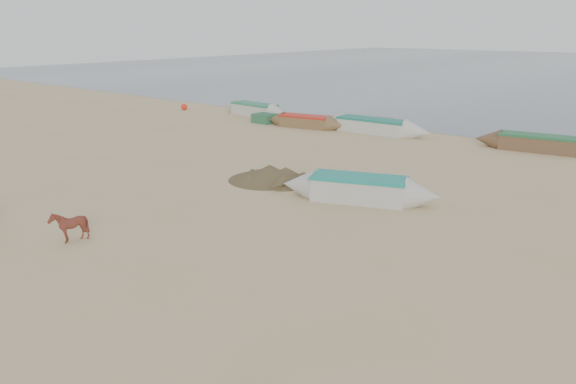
% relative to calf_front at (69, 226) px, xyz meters
% --- Properties ---
extents(ground, '(140.00, 140.00, 0.00)m').
position_rel_calf_front_xyz_m(ground, '(3.85, 1.64, -0.50)').
color(ground, tan).
rests_on(ground, ground).
extents(calf_front, '(1.21, 1.18, 1.00)m').
position_rel_calf_front_xyz_m(calf_front, '(0.00, 0.00, 0.00)').
color(calf_front, '#5C271D').
rests_on(calf_front, ground).
extents(near_canoe, '(5.95, 3.33, 0.94)m').
position_rel_calf_front_xyz_m(near_canoe, '(4.46, 9.01, -0.03)').
color(near_canoe, beige).
rests_on(near_canoe, ground).
extents(debris_pile, '(4.08, 4.08, 0.54)m').
position_rel_calf_front_xyz_m(debris_pile, '(-0.11, 9.10, -0.23)').
color(debris_pile, brown).
rests_on(debris_pile, ground).
extents(waterline_canoes, '(50.27, 4.17, 0.89)m').
position_rel_calf_front_xyz_m(waterline_canoes, '(4.69, 21.51, -0.07)').
color(waterline_canoes, beige).
rests_on(waterline_canoes, ground).
extents(beach_clutter, '(44.40, 4.86, 0.64)m').
position_rel_calf_front_xyz_m(beach_clutter, '(7.24, 21.21, -0.20)').
color(beach_clutter, '#2B6040').
rests_on(beach_clutter, ground).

